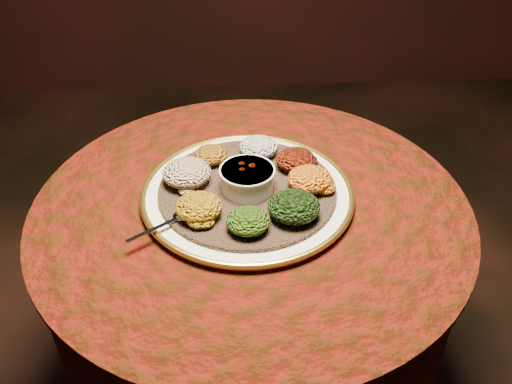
{
  "coord_description": "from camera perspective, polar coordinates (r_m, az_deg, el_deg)",
  "views": [
    {
      "loc": [
        -0.05,
        -0.97,
        1.52
      ],
      "look_at": [
        0.01,
        0.01,
        0.76
      ],
      "focal_mm": 40.0,
      "sensor_mm": 36.0,
      "label": 1
    }
  ],
  "objects": [
    {
      "name": "platter",
      "position": [
        1.26,
        -0.86,
        -0.2
      ],
      "size": [
        0.59,
        0.59,
        0.02
      ],
      "rotation": [
        0.0,
        0.0,
        0.41
      ],
      "color": "white",
      "rests_on": "table"
    },
    {
      "name": "portion_tikil",
      "position": [
        1.24,
        5.37,
        1.3
      ],
      "size": [
        0.1,
        0.09,
        0.05
      ],
      "primitive_type": "ellipsoid",
      "color": "#B8860F",
      "rests_on": "injera"
    },
    {
      "name": "portion_gomen",
      "position": [
        1.16,
        3.82,
        -1.46
      ],
      "size": [
        0.11,
        0.1,
        0.05
      ],
      "primitive_type": "ellipsoid",
      "color": "black",
      "rests_on": "injera"
    },
    {
      "name": "portion_ayib",
      "position": [
        1.34,
        0.24,
        4.54
      ],
      "size": [
        0.09,
        0.08,
        0.04
      ],
      "primitive_type": "ellipsoid",
      "color": "silver",
      "rests_on": "injera"
    },
    {
      "name": "portion_timatim",
      "position": [
        1.26,
        -6.94,
        1.93
      ],
      "size": [
        0.11,
        0.1,
        0.05
      ],
      "primitive_type": "ellipsoid",
      "color": "maroon",
      "rests_on": "injera"
    },
    {
      "name": "stew_bowl",
      "position": [
        1.23,
        -0.88,
        1.45
      ],
      "size": [
        0.12,
        0.12,
        0.05
      ],
      "color": "silver",
      "rests_on": "injera"
    },
    {
      "name": "portion_kitfo",
      "position": [
        1.3,
        3.97,
        3.26
      ],
      "size": [
        0.09,
        0.09,
        0.04
      ],
      "primitive_type": "ellipsoid",
      "color": "black",
      "rests_on": "injera"
    },
    {
      "name": "table",
      "position": [
        1.37,
        -0.46,
        -7.18
      ],
      "size": [
        0.96,
        0.96,
        0.73
      ],
      "color": "black",
      "rests_on": "ground"
    },
    {
      "name": "portion_shiro",
      "position": [
        1.32,
        -4.55,
        3.74
      ],
      "size": [
        0.08,
        0.07,
        0.04
      ],
      "primitive_type": "ellipsoid",
      "color": "#8E5E11",
      "rests_on": "injera"
    },
    {
      "name": "portion_kik",
      "position": [
        1.16,
        -5.75,
        -1.5
      ],
      "size": [
        0.1,
        0.09,
        0.05
      ],
      "primitive_type": "ellipsoid",
      "color": "#B87010",
      "rests_on": "injera"
    },
    {
      "name": "spoon",
      "position": [
        1.17,
        -7.8,
        -2.59
      ],
      "size": [
        0.13,
        0.09,
        0.01
      ],
      "rotation": [
        0.0,
        0.0,
        -2.55
      ],
      "color": "silver",
      "rests_on": "injera"
    },
    {
      "name": "portion_mixveg",
      "position": [
        1.13,
        -0.81,
        -2.93
      ],
      "size": [
        0.09,
        0.08,
        0.04
      ],
      "primitive_type": "ellipsoid",
      "color": "maroon",
      "rests_on": "injera"
    },
    {
      "name": "injera",
      "position": [
        1.25,
        -0.87,
        0.19
      ],
      "size": [
        0.43,
        0.43,
        0.01
      ],
      "primitive_type": "cylinder",
      "rotation": [
        0.0,
        0.0,
        -0.12
      ],
      "color": "brown",
      "rests_on": "platter"
    }
  ]
}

